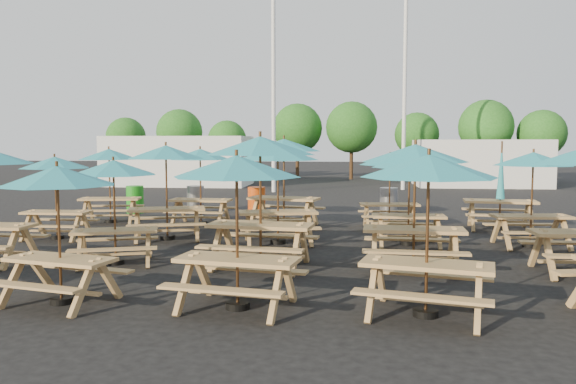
# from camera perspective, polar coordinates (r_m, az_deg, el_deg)

# --- Properties ---
(ground) EXTENTS (120.00, 120.00, 0.00)m
(ground) POSITION_cam_1_polar(r_m,az_deg,el_deg) (13.76, -0.64, -5.11)
(ground) COLOR black
(ground) RESTS_ON ground
(picnic_unit_2) EXTENTS (1.75, 1.75, 2.10)m
(picnic_unit_2) POSITION_cam_1_polar(r_m,az_deg,el_deg) (15.20, -22.61, 2.27)
(picnic_unit_2) COLOR #B0804E
(picnic_unit_2) RESTS_ON ground
(picnic_unit_3) EXTENTS (2.16, 2.16, 2.26)m
(picnic_unit_3) POSITION_cam_1_polar(r_m,az_deg,el_deg) (17.80, -17.72, 3.20)
(picnic_unit_3) COLOR #B0804E
(picnic_unit_3) RESTS_ON ground
(picnic_unit_4) EXTENTS (2.07, 2.07, 2.10)m
(picnic_unit_4) POSITION_cam_1_polar(r_m,az_deg,el_deg) (8.99, -22.38, 0.65)
(picnic_unit_4) COLOR #B0804E
(picnic_unit_4) RESTS_ON ground
(picnic_unit_5) EXTENTS (2.17, 2.17, 2.10)m
(picnic_unit_5) POSITION_cam_1_polar(r_m,az_deg,el_deg) (11.59, -17.30, 1.70)
(picnic_unit_5) COLOR #B0804E
(picnic_unit_5) RESTS_ON ground
(picnic_unit_6) EXTENTS (2.45, 2.45, 2.38)m
(picnic_unit_6) POSITION_cam_1_polar(r_m,az_deg,el_deg) (14.27, -12.29, 3.36)
(picnic_unit_6) COLOR #B0804E
(picnic_unit_6) RESTS_ON ground
(picnic_unit_7) EXTENTS (1.96, 1.96, 2.27)m
(picnic_unit_7) POSITION_cam_1_polar(r_m,az_deg,el_deg) (16.73, -8.91, 3.30)
(picnic_unit_7) COLOR #B0804E
(picnic_unit_7) RESTS_ON ground
(picnic_unit_8) EXTENTS (2.16, 2.16, 2.26)m
(picnic_unit_8) POSITION_cam_1_polar(r_m,az_deg,el_deg) (8.07, -5.24, 1.57)
(picnic_unit_8) COLOR #B0804E
(picnic_unit_8) RESTS_ON ground
(picnic_unit_9) EXTENTS (2.37, 2.37, 2.57)m
(picnic_unit_9) POSITION_cam_1_polar(r_m,az_deg,el_deg) (10.79, -2.84, 3.82)
(picnic_unit_9) COLOR #B0804E
(picnic_unit_9) RESTS_ON ground
(picnic_unit_10) EXTENTS (2.32, 2.32, 2.37)m
(picnic_unit_10) POSITION_cam_1_polar(r_m,az_deg,el_deg) (13.35, -1.04, 3.31)
(picnic_unit_10) COLOR #B0804E
(picnic_unit_10) RESTS_ON ground
(picnic_unit_11) EXTENTS (2.56, 2.56, 2.56)m
(picnic_unit_11) POSITION_cam_1_polar(r_m,az_deg,el_deg) (16.08, -0.42, 4.19)
(picnic_unit_11) COLOR #B0804E
(picnic_unit_11) RESTS_ON ground
(picnic_unit_12) EXTENTS (2.27, 2.27, 2.28)m
(picnic_unit_12) POSITION_cam_1_polar(r_m,az_deg,el_deg) (7.91, 14.09, 1.49)
(picnic_unit_12) COLOR #B0804E
(picnic_unit_12) RESTS_ON ground
(picnic_unit_13) EXTENTS (2.11, 2.11, 2.42)m
(picnic_unit_13) POSITION_cam_1_polar(r_m,az_deg,el_deg) (10.80, 12.80, 3.02)
(picnic_unit_13) COLOR #B0804E
(picnic_unit_13) RESTS_ON ground
(picnic_unit_14) EXTENTS (1.79, 1.79, 2.16)m
(picnic_unit_14) POSITION_cam_1_polar(r_m,az_deg,el_deg) (13.45, 12.24, 2.47)
(picnic_unit_14) COLOR #B0804E
(picnic_unit_14) RESTS_ON ground
(picnic_unit_15) EXTENTS (1.83, 1.83, 2.11)m
(picnic_unit_15) POSITION_cam_1_polar(r_m,az_deg,el_deg) (16.05, 10.32, 2.74)
(picnic_unit_15) COLOR #B0804E
(picnic_unit_15) RESTS_ON ground
(picnic_unit_18) EXTENTS (1.98, 1.98, 2.23)m
(picnic_unit_18) POSITION_cam_1_polar(r_m,az_deg,el_deg) (14.11, 23.64, 2.50)
(picnic_unit_18) COLOR #B0804E
(picnic_unit_18) RESTS_ON ground
(picnic_unit_19) EXTENTS (2.13, 1.91, 2.47)m
(picnic_unit_19) POSITION_cam_1_polar(r_m,az_deg,el_deg) (16.69, 20.77, -0.15)
(picnic_unit_19) COLOR #B0804E
(picnic_unit_19) RESTS_ON ground
(waste_bin_0) EXTENTS (0.59, 0.59, 0.94)m
(waste_bin_0) POSITION_cam_1_polar(r_m,az_deg,el_deg) (20.10, -15.28, -0.73)
(waste_bin_0) COLOR #1C8919
(waste_bin_0) RESTS_ON ground
(waste_bin_1) EXTENTS (0.59, 0.59, 0.94)m
(waste_bin_1) POSITION_cam_1_polar(r_m,az_deg,el_deg) (19.66, -9.37, -0.74)
(waste_bin_1) COLOR gray
(waste_bin_1) RESTS_ON ground
(waste_bin_2) EXTENTS (0.59, 0.59, 0.94)m
(waste_bin_2) POSITION_cam_1_polar(r_m,az_deg,el_deg) (18.88, -3.20, -0.92)
(waste_bin_2) COLOR #C9420B
(waste_bin_2) RESTS_ON ground
(waste_bin_3) EXTENTS (0.59, 0.59, 0.94)m
(waste_bin_3) POSITION_cam_1_polar(r_m,az_deg,el_deg) (18.85, 10.19, -1.00)
(waste_bin_3) COLOR gray
(waste_bin_3) RESTS_ON ground
(mast_0) EXTENTS (0.20, 0.20, 12.00)m
(mast_0) POSITION_cam_1_polar(r_m,az_deg,el_deg) (27.92, -1.48, 12.37)
(mast_0) COLOR silver
(mast_0) RESTS_ON ground
(mast_1) EXTENTS (0.20, 0.20, 12.00)m
(mast_1) POSITION_cam_1_polar(r_m,az_deg,el_deg) (29.83, 11.79, 11.79)
(mast_1) COLOR silver
(mast_1) RESTS_ON ground
(event_tent_0) EXTENTS (8.00, 4.00, 2.80)m
(event_tent_0) POSITION_cam_1_polar(r_m,az_deg,el_deg) (32.89, -10.99, 3.14)
(event_tent_0) COLOR silver
(event_tent_0) RESTS_ON ground
(event_tent_1) EXTENTS (7.00, 4.00, 2.60)m
(event_tent_1) POSITION_cam_1_polar(r_m,az_deg,el_deg) (33.32, 18.84, 2.81)
(event_tent_1) COLOR silver
(event_tent_1) RESTS_ON ground
(tree_0) EXTENTS (2.80, 2.80, 4.24)m
(tree_0) POSITION_cam_1_polar(r_m,az_deg,el_deg) (41.74, -16.15, 5.37)
(tree_0) COLOR #382314
(tree_0) RESTS_ON ground
(tree_1) EXTENTS (3.11, 3.11, 4.72)m
(tree_1) POSITION_cam_1_polar(r_m,az_deg,el_deg) (39.04, -10.97, 5.98)
(tree_1) COLOR #382314
(tree_1) RESTS_ON ground
(tree_2) EXTENTS (2.59, 2.59, 3.93)m
(tree_2) POSITION_cam_1_polar(r_m,az_deg,el_deg) (37.95, -6.19, 5.28)
(tree_2) COLOR #382314
(tree_2) RESTS_ON ground
(tree_3) EXTENTS (3.36, 3.36, 5.09)m
(tree_3) POSITION_cam_1_polar(r_m,az_deg,el_deg) (38.33, 0.97, 6.48)
(tree_3) COLOR #382314
(tree_3) RESTS_ON ground
(tree_4) EXTENTS (3.41, 3.41, 5.17)m
(tree_4) POSITION_cam_1_polar(r_m,az_deg,el_deg) (37.73, 6.48, 6.55)
(tree_4) COLOR #382314
(tree_4) RESTS_ON ground
(tree_5) EXTENTS (2.94, 2.94, 4.45)m
(tree_5) POSITION_cam_1_polar(r_m,az_deg,el_deg) (38.43, 12.96, 5.70)
(tree_5) COLOR #382314
(tree_5) RESTS_ON ground
(tree_6) EXTENTS (3.38, 3.38, 5.13)m
(tree_6) POSITION_cam_1_polar(r_m,az_deg,el_deg) (37.39, 19.45, 6.26)
(tree_6) COLOR #382314
(tree_6) RESTS_ON ground
(tree_7) EXTENTS (2.95, 2.95, 4.48)m
(tree_7) POSITION_cam_1_polar(r_m,az_deg,el_deg) (38.34, 24.38, 5.41)
(tree_7) COLOR #382314
(tree_7) RESTS_ON ground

